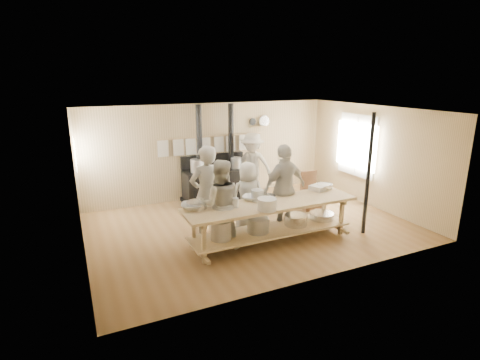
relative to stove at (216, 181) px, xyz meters
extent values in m
plane|color=brown|center=(0.01, -2.12, -0.52)|extent=(7.00, 7.00, 0.00)
plane|color=tan|center=(0.01, 0.38, 0.78)|extent=(7.00, 0.00, 7.00)
plane|color=tan|center=(0.01, -4.62, 0.78)|extent=(7.00, 0.00, 7.00)
plane|color=tan|center=(-3.49, -2.12, 0.78)|extent=(0.00, 5.00, 5.00)
plane|color=tan|center=(3.51, -2.12, 0.78)|extent=(0.00, 5.00, 5.00)
plane|color=beige|center=(0.01, -2.12, 2.08)|extent=(7.00, 7.00, 0.00)
cube|color=beige|center=(3.48, -1.52, 0.98)|extent=(0.06, 1.35, 1.65)
plane|color=white|center=(3.44, -1.52, 0.98)|extent=(0.00, 1.50, 1.50)
cube|color=beige|center=(3.43, -1.52, 0.98)|extent=(0.02, 0.03, 1.50)
plane|color=white|center=(-3.44, -0.12, 1.08)|extent=(0.00, 0.90, 0.90)
cube|color=black|center=(0.01, -0.02, -0.10)|extent=(1.80, 0.70, 0.85)
cube|color=black|center=(0.01, -0.02, -0.47)|extent=(1.90, 0.75, 0.10)
cube|color=black|center=(0.01, 0.28, 0.53)|extent=(1.80, 0.12, 0.35)
cylinder|color=black|center=(-0.44, 0.03, 1.20)|extent=(0.15, 0.15, 1.75)
cylinder|color=black|center=(0.46, 0.03, 1.20)|extent=(0.15, 0.15, 1.75)
cylinder|color=#B2B2B7|center=(-0.54, -0.02, 0.50)|extent=(0.36, 0.36, 0.34)
cylinder|color=gray|center=(0.56, -0.07, 0.48)|extent=(0.30, 0.30, 0.30)
cylinder|color=tan|center=(0.01, 0.28, 1.20)|extent=(3.00, 0.04, 0.04)
cube|color=silver|center=(-1.34, 0.28, 0.98)|extent=(0.28, 0.01, 0.46)
cube|color=silver|center=(-0.96, 0.28, 0.98)|extent=(0.28, 0.01, 0.46)
cube|color=silver|center=(-0.57, 0.28, 0.98)|extent=(0.28, 0.01, 0.46)
cube|color=silver|center=(-0.19, 0.28, 0.98)|extent=(0.28, 0.01, 0.46)
cube|color=silver|center=(0.20, 0.28, 0.98)|extent=(0.28, 0.01, 0.46)
cube|color=silver|center=(0.59, 0.28, 0.98)|extent=(0.28, 0.01, 0.46)
cube|color=silver|center=(0.97, 0.28, 0.98)|extent=(0.28, 0.01, 0.46)
cube|color=silver|center=(1.36, 0.28, 0.98)|extent=(0.28, 0.01, 0.46)
cube|color=tan|center=(1.41, 0.30, 1.38)|extent=(0.50, 0.14, 0.03)
cylinder|color=black|center=(1.26, 0.32, 1.53)|extent=(0.20, 0.04, 0.20)
cylinder|color=silver|center=(1.63, 0.32, 1.53)|extent=(0.32, 0.03, 0.32)
cube|color=tan|center=(0.01, -3.02, 0.30)|extent=(3.60, 0.90, 0.06)
cube|color=tan|center=(0.01, -3.02, -0.27)|extent=(3.40, 0.80, 0.04)
cube|color=tan|center=(0.01, -3.02, -0.32)|extent=(3.30, 0.06, 0.06)
cube|color=tan|center=(-1.54, -3.32, -0.10)|extent=(0.07, 0.07, 0.85)
cube|color=tan|center=(-1.54, -2.72, -0.10)|extent=(0.07, 0.07, 0.85)
cube|color=tan|center=(1.56, -3.32, -0.10)|extent=(0.07, 0.07, 0.85)
cube|color=tan|center=(1.56, -2.72, -0.10)|extent=(0.07, 0.07, 0.85)
cylinder|color=#B2B2B7|center=(-1.09, -3.02, -0.06)|extent=(0.40, 0.40, 0.38)
cylinder|color=gray|center=(-0.29, -3.02, -0.10)|extent=(0.44, 0.44, 0.30)
cylinder|color=silver|center=(0.61, -3.02, -0.14)|extent=(0.48, 0.48, 0.22)
cylinder|color=silver|center=(1.31, -3.02, -0.18)|extent=(0.52, 0.52, 0.14)
cylinder|color=black|center=(2.06, -3.47, 0.78)|extent=(0.08, 0.08, 2.60)
imported|color=#A4A091|center=(-1.14, -2.38, 0.48)|extent=(0.78, 0.57, 2.00)
imported|color=#A4A091|center=(-1.00, -2.76, 0.37)|extent=(1.05, 0.95, 1.77)
imported|color=#A4A091|center=(-0.14, -2.23, 0.24)|extent=(0.81, 0.59, 1.53)
imported|color=#A4A091|center=(0.56, -2.59, 0.44)|extent=(1.19, 0.65, 1.92)
imported|color=#A4A091|center=(1.00, -0.17, 0.38)|extent=(1.32, 1.28, 1.81)
cube|color=#533421|center=(1.93, -1.70, -0.28)|extent=(0.52, 0.52, 0.48)
cube|color=#533421|center=(1.96, -1.50, 0.17)|extent=(0.45, 0.12, 0.53)
imported|color=white|center=(-1.54, -2.69, 0.38)|extent=(0.55, 0.55, 0.10)
imported|color=silver|center=(0.03, -2.82, 0.38)|extent=(0.41, 0.41, 0.10)
imported|color=white|center=(-0.28, -2.69, 0.37)|extent=(0.50, 0.50, 0.09)
imported|color=silver|center=(1.56, -2.69, 0.39)|extent=(0.37, 0.37, 0.11)
cube|color=#B2B2B7|center=(1.44, -2.69, 0.38)|extent=(0.55, 0.45, 0.11)
cylinder|color=silver|center=(-1.45, -2.69, 0.39)|extent=(0.41, 0.41, 0.13)
cylinder|color=gray|center=(-0.20, -2.80, 0.45)|extent=(0.28, 0.28, 0.23)
cylinder|color=white|center=(-0.28, -3.35, 0.44)|extent=(0.42, 0.42, 0.23)
cylinder|color=white|center=(-0.76, -2.97, 0.42)|extent=(0.15, 0.15, 0.19)
camera|label=1|loc=(-3.55, -9.18, 2.77)|focal=28.00mm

